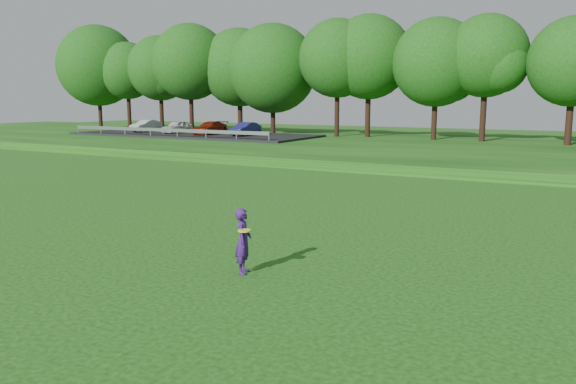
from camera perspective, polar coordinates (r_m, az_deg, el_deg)
The scene contains 6 objects.
ground at distance 14.82m, azimuth -16.14°, elevation -7.03°, with size 140.00×140.00×0.00m, color #0F3F0C.
berm at distance 45.28m, azimuth 15.88°, elevation 4.28°, with size 130.00×30.00×0.60m, color #0F3F0C.
walking_path at distance 31.91m, azimuth 10.09°, elevation 1.95°, with size 130.00×1.60×0.04m, color gray.
treeline at distance 49.19m, azimuth 17.40°, elevation 13.70°, with size 104.00×7.00×15.00m, color #134510, non-canonical shape.
parking_lot at distance 54.77m, azimuth -9.70°, elevation 6.06°, with size 24.00×9.00×1.38m.
woman at distance 13.35m, azimuth -4.57°, elevation -4.98°, with size 0.62×0.71×1.58m.
Camera 1 is at (10.18, -9.96, 4.12)m, focal length 35.00 mm.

